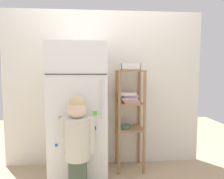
{
  "coord_description": "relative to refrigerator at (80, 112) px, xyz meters",
  "views": [
    {
      "loc": [
        -0.08,
        -2.26,
        1.25
      ],
      "look_at": [
        0.08,
        0.02,
        1.06
      ],
      "focal_mm": 31.09,
      "sensor_mm": 36.0,
      "label": 1
    }
  ],
  "objects": [
    {
      "name": "ground_plane",
      "position": [
        0.3,
        -0.02,
        -0.79
      ],
      "size": [
        6.0,
        6.0,
        0.0
      ],
      "primitive_type": "plane",
      "color": "tan"
    },
    {
      "name": "child_standing",
      "position": [
        0.02,
        -0.44,
        -0.16
      ],
      "size": [
        0.33,
        0.25,
        1.03
      ],
      "color": "#485744",
      "rests_on": "ground"
    },
    {
      "name": "refrigerator",
      "position": [
        0.0,
        0.0,
        0.0
      ],
      "size": [
        0.63,
        0.67,
        1.57
      ],
      "color": "white",
      "rests_on": "ground"
    },
    {
      "name": "fruit_bin",
      "position": [
        0.62,
        0.17,
        0.54
      ],
      "size": [
        0.24,
        0.19,
        0.08
      ],
      "color": "white",
      "rests_on": "pantry_shelf_unit"
    },
    {
      "name": "pantry_shelf_unit",
      "position": [
        0.62,
        0.16,
        0.0
      ],
      "size": [
        0.35,
        0.32,
        1.29
      ],
      "color": "#9E7247",
      "rests_on": "ground"
    },
    {
      "name": "kitchen_wall_back",
      "position": [
        0.3,
        0.35,
        0.25
      ],
      "size": [
        2.66,
        0.03,
        2.07
      ],
      "primitive_type": "cube",
      "color": "silver",
      "rests_on": "ground"
    }
  ]
}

